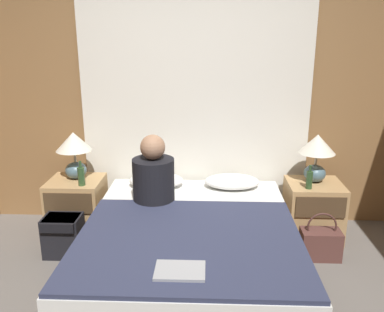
{
  "coord_description": "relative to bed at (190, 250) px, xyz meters",
  "views": [
    {
      "loc": [
        0.13,
        -2.15,
        1.83
      ],
      "look_at": [
        0.0,
        0.97,
        0.91
      ],
      "focal_mm": 38.0,
      "sensor_mm": 36.0,
      "label": 1
    }
  ],
  "objects": [
    {
      "name": "blanket_on_bed",
      "position": [
        0.0,
        -0.29,
        0.25
      ],
      "size": [
        1.57,
        1.33,
        0.03
      ],
      "color": "#2D334C",
      "rests_on": "bed"
    },
    {
      "name": "person_left_in_bed",
      "position": [
        -0.33,
        0.41,
        0.47
      ],
      "size": [
        0.35,
        0.35,
        0.59
      ],
      "color": "black",
      "rests_on": "bed"
    },
    {
      "name": "beer_bottle_on_right_stand",
      "position": [
        1.02,
        0.58,
        0.39
      ],
      "size": [
        0.06,
        0.06,
        0.22
      ],
      "color": "#2D4C28",
      "rests_on": "nightstand_right"
    },
    {
      "name": "bed",
      "position": [
        0.0,
        0.0,
        0.0
      ],
      "size": [
        1.63,
        1.98,
        0.46
      ],
      "color": "olive",
      "rests_on": "ground_plane"
    },
    {
      "name": "laptop_on_bed",
      "position": [
        -0.03,
        -0.71,
        0.27
      ],
      "size": [
        0.3,
        0.21,
        0.02
      ],
      "color": "#9EA0A5",
      "rests_on": "blanket_on_bed"
    },
    {
      "name": "pillow_left",
      "position": [
        -0.36,
        0.78,
        0.29
      ],
      "size": [
        0.52,
        0.33,
        0.12
      ],
      "color": "white",
      "rests_on": "bed"
    },
    {
      "name": "handbag_on_floor",
      "position": [
        1.09,
        0.32,
        -0.09
      ],
      "size": [
        0.33,
        0.19,
        0.42
      ],
      "color": "brown",
      "rests_on": "ground_plane"
    },
    {
      "name": "lamp_right",
      "position": [
        1.12,
        0.76,
        0.6
      ],
      "size": [
        0.33,
        0.33,
        0.45
      ],
      "color": "slate",
      "rests_on": "nightstand_right"
    },
    {
      "name": "lamp_left",
      "position": [
        -1.12,
        0.76,
        0.6
      ],
      "size": [
        0.33,
        0.33,
        0.45
      ],
      "color": "slate",
      "rests_on": "nightstand_left"
    },
    {
      "name": "backpack_on_floor",
      "position": [
        -1.11,
        0.28,
        -0.02
      ],
      "size": [
        0.32,
        0.26,
        0.35
      ],
      "color": "black",
      "rests_on": "ground_plane"
    },
    {
      "name": "curtain_panel",
      "position": [
        0.0,
        1.04,
        0.92
      ],
      "size": [
        2.39,
        0.02,
        2.3
      ],
      "color": "white",
      "rests_on": "ground_plane"
    },
    {
      "name": "nightstand_right",
      "position": [
        1.12,
        0.71,
        0.04
      ],
      "size": [
        0.49,
        0.47,
        0.53
      ],
      "color": "tan",
      "rests_on": "ground_plane"
    },
    {
      "name": "nightstand_left",
      "position": [
        -1.12,
        0.71,
        0.04
      ],
      "size": [
        0.49,
        0.47,
        0.53
      ],
      "color": "tan",
      "rests_on": "ground_plane"
    },
    {
      "name": "wall_back",
      "position": [
        0.0,
        1.1,
        1.02
      ],
      "size": [
        4.28,
        0.06,
        2.5
      ],
      "color": "olive",
      "rests_on": "ground_plane"
    },
    {
      "name": "pillow_right",
      "position": [
        0.36,
        0.78,
        0.29
      ],
      "size": [
        0.52,
        0.33,
        0.12
      ],
      "color": "white",
      "rests_on": "bed"
    },
    {
      "name": "beer_bottle_on_left_stand",
      "position": [
        -1.01,
        0.58,
        0.4
      ],
      "size": [
        0.06,
        0.06,
        0.23
      ],
      "color": "#2D4C28",
      "rests_on": "nightstand_left"
    }
  ]
}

